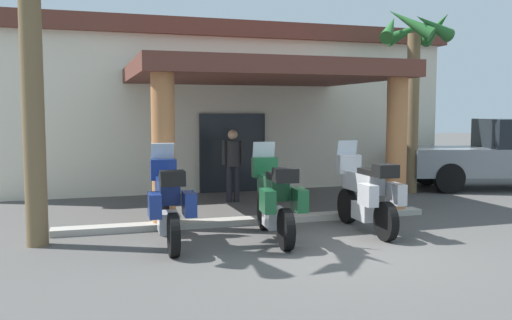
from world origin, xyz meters
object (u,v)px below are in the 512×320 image
Objects in this scene: motorcycle_green at (275,198)px; pedestrian at (233,160)px; motorcycle_silver at (366,193)px; pickup_truck_gray at (502,155)px; palm_tree_near_portico at (414,59)px; motorcycle_blue at (168,202)px; motel_building at (211,106)px.

pedestrian reaches higher than motorcycle_green.
motorcycle_silver is 7.44m from pickup_truck_gray.
motorcycle_blue is at bearing -150.82° from palm_tree_near_portico.
motorcycle_silver is at bearing -81.29° from motorcycle_green.
motel_building reaches higher than pickup_truck_gray.
motel_building is 2.73× the size of palm_tree_near_portico.
motorcycle_green is 3.99m from pedestrian.
motel_building is 8.53m from motorcycle_blue.
pedestrian is 0.36× the size of palm_tree_near_portico.
pickup_truck_gray is at bearing -58.32° from motorcycle_green.
pedestrian is (2.07, 3.84, 0.30)m from motorcycle_blue.
motorcycle_blue is 1.28× the size of pedestrian.
motorcycle_blue is 0.40× the size of pickup_truck_gray.
palm_tree_near_portico is (4.91, 0.06, 2.53)m from pedestrian.
motel_building is at bearing 0.37° from motorcycle_green.
motorcycle_silver is (3.54, -0.02, 0.00)m from motorcycle_blue.
motorcycle_silver is 1.28× the size of pedestrian.
pickup_truck_gray is (8.10, 4.02, 0.24)m from motorcycle_green.
motorcycle_silver is 5.94m from palm_tree_near_portico.
motel_building reaches higher than motorcycle_blue.
motorcycle_green is (-0.70, -8.13, -1.62)m from motel_building.
motel_building reaches higher than motorcycle_silver.
motorcycle_blue is 1.00× the size of motorcycle_silver.
motorcycle_green is (1.77, -0.13, 0.00)m from motorcycle_blue.
motorcycle_blue is (-2.47, -8.01, -1.62)m from motel_building.
pickup_truck_gray is at bearing -29.70° from motel_building.
motorcycle_blue is at bearing 150.96° from pedestrian.
motel_building is 5.98× the size of motorcycle_blue.
pedestrian reaches higher than motorcycle_silver.
pedestrian is at bearing -164.97° from pickup_truck_gray.
motorcycle_silver is 0.46× the size of palm_tree_near_portico.
motel_building reaches higher than motorcycle_green.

